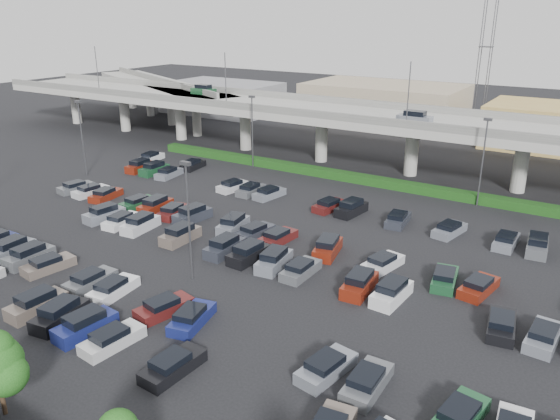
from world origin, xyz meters
name	(u,v)px	position (x,y,z in m)	size (l,w,h in m)	color
ground	(247,246)	(0.00, 0.00, 0.00)	(280.00, 280.00, 0.00)	black
overpass	(377,121)	(-0.25, 31.99, 6.97)	(150.00, 13.00, 15.80)	#9B9B92
on_ramp	(160,87)	(-52.10, 43.05, 6.86)	(50.93, 30.13, 8.80)	#9B9B92
hedge	(356,178)	(0.00, 25.00, 0.55)	(66.00, 1.60, 1.10)	#133C11
parked_cars	(207,252)	(-1.50, -4.15, 0.63)	(63.10, 41.64, 1.67)	#54565B
light_poles	(224,173)	(-4.13, 2.00, 6.24)	(66.90, 48.38, 10.30)	#444448
distant_buildings	(511,120)	(12.38, 61.81, 3.74)	(138.00, 24.00, 9.00)	slate
comm_tower	(487,43)	(4.00, 74.00, 15.61)	(2.40, 2.40, 30.00)	#444448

